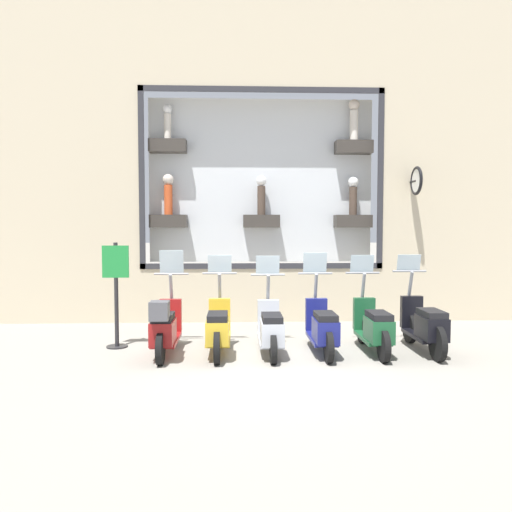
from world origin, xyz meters
The scene contains 9 objects.
ground_plane centered at (0.00, 0.00, 0.00)m, with size 120.00×120.00×0.00m, color gray.
building_facade centered at (3.60, 0.00, 3.75)m, with size 1.22×36.00×7.42m.
scooter_black_0 centered at (0.62, -2.54, 0.45)m, with size 1.81×0.61×1.58m.
scooter_green_1 centered at (0.62, -1.69, 0.43)m, with size 1.80×0.60×1.57m.
scooter_navy_2 centered at (0.62, -0.85, 0.43)m, with size 1.80×0.60×1.62m.
scooter_silver_3 centered at (0.61, 0.00, 0.41)m, with size 1.79×0.61×1.56m.
scooter_yellow_4 centered at (0.62, 0.85, 0.43)m, with size 1.80×0.60×1.58m.
scooter_red_5 centered at (0.56, 1.70, 0.47)m, with size 1.80×0.61×1.67m.
shop_sign_post centered at (1.20, 2.62, 0.98)m, with size 0.36×0.45×1.81m.
Camera 1 is at (-7.38, 0.55, 2.07)m, focal length 35.00 mm.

